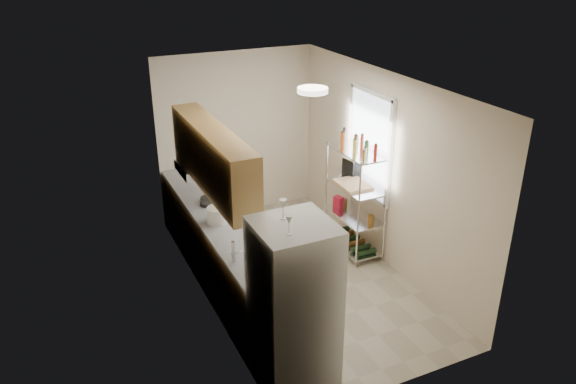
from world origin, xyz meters
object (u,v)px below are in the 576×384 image
object	(u,v)px
refrigerator	(294,305)
espresso_machine	(351,167)
rice_cooker	(217,215)
frying_pan_large	(209,203)
cutting_board	(353,184)

from	to	relation	value
refrigerator	espresso_machine	distance (m)	3.04
espresso_machine	rice_cooker	bearing A→B (deg)	178.45
rice_cooker	frying_pan_large	xyz separation A→B (m)	(0.06, 0.53, -0.08)
cutting_board	frying_pan_large	bearing A→B (deg)	165.97
rice_cooker	espresso_machine	bearing A→B (deg)	10.00
rice_cooker	frying_pan_large	world-z (taller)	rice_cooker
frying_pan_large	espresso_machine	distance (m)	2.07
cutting_board	espresso_machine	bearing A→B (deg)	62.85
espresso_machine	frying_pan_large	bearing A→B (deg)	163.97
frying_pan_large	espresso_machine	xyz separation A→B (m)	(2.05, -0.16, 0.22)
rice_cooker	cutting_board	size ratio (longest dim) A/B	0.51
cutting_board	espresso_machine	xyz separation A→B (m)	(0.16, 0.31, 0.12)
frying_pan_large	cutting_board	xyz separation A→B (m)	(1.89, -0.47, 0.11)
rice_cooker	cutting_board	xyz separation A→B (m)	(1.96, 0.06, 0.03)
frying_pan_large	espresso_machine	bearing A→B (deg)	0.78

